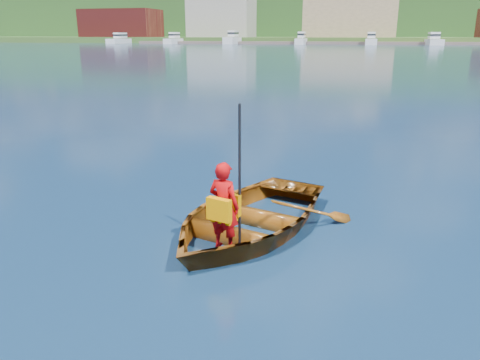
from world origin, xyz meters
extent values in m
plane|color=#112248|center=(0.00, 0.00, 0.00)|extent=(600.00, 600.00, 0.00)
imported|color=brown|center=(-1.26, 0.50, 0.22)|extent=(3.46, 4.15, 0.74)
imported|color=#B7070A|center=(-1.37, -0.41, 0.70)|extent=(0.51, 0.40, 1.21)
cube|color=#D88500|center=(-1.41, -0.52, 0.70)|extent=(0.35, 0.19, 0.30)
cube|color=#D88500|center=(-1.34, -0.29, 0.70)|extent=(0.35, 0.17, 0.30)
cube|color=#D88500|center=(-1.37, -0.41, 0.52)|extent=(0.35, 0.30, 0.05)
cylinder|color=black|center=(-1.18, -0.31, 1.08)|extent=(0.04, 0.04, 1.95)
cube|color=#425D21|center=(0.00, 190.00, 1.00)|extent=(400.00, 80.00, 2.00)
cube|color=#2D5320|center=(0.00, 240.00, 11.00)|extent=(400.00, 100.00, 22.00)
cube|color=brown|center=(7.70, 148.00, 0.40)|extent=(160.01, 11.56, 0.80)
cube|color=brown|center=(-90.00, 165.00, 7.00)|extent=(28.00, 16.00, 10.00)
cube|color=gray|center=(-50.00, 165.00, 9.00)|extent=(22.00, 16.00, 14.00)
cube|color=tan|center=(-5.00, 165.00, 8.00)|extent=(30.00, 16.00, 12.00)
cube|color=silver|center=(-79.77, 143.00, 0.69)|extent=(3.35, 11.95, 1.73)
cube|color=silver|center=(-79.77, 144.20, 2.63)|extent=(2.34, 5.38, 1.80)
cube|color=black|center=(-79.77, 144.20, 2.73)|extent=(2.41, 5.62, 0.50)
cube|color=silver|center=(-60.14, 143.00, 0.73)|extent=(2.93, 10.47, 1.84)
cube|color=silver|center=(-60.14, 144.05, 2.74)|extent=(2.05, 4.71, 1.80)
cube|color=black|center=(-60.14, 144.05, 2.84)|extent=(2.11, 4.92, 0.50)
cube|color=silver|center=(-40.20, 143.00, 0.93)|extent=(3.21, 11.45, 2.33)
cube|color=silver|center=(-40.20, 144.14, 3.23)|extent=(2.24, 5.15, 1.80)
cube|color=black|center=(-40.20, 144.14, 3.33)|extent=(2.31, 5.38, 0.50)
cube|color=silver|center=(-18.42, 143.00, 0.78)|extent=(2.70, 9.63, 1.96)
cube|color=silver|center=(-18.42, 143.96, 2.86)|extent=(1.89, 4.33, 1.80)
cube|color=black|center=(-18.42, 143.96, 2.96)|extent=(1.94, 4.53, 0.50)
cube|color=silver|center=(2.28, 143.00, 0.74)|extent=(3.24, 11.57, 1.86)
cube|color=silver|center=(2.28, 144.16, 2.76)|extent=(2.27, 5.21, 1.80)
cube|color=black|center=(2.28, 144.16, 2.86)|extent=(2.33, 5.44, 0.50)
cube|color=silver|center=(19.71, 143.00, 0.71)|extent=(3.79, 13.55, 1.77)
cube|color=silver|center=(19.71, 144.35, 2.67)|extent=(2.66, 6.10, 1.80)
cube|color=black|center=(19.71, 144.35, 2.77)|extent=(2.73, 6.37, 0.50)
cylinder|color=#382314|center=(-64.61, 202.95, 6.18)|extent=(0.80, 0.80, 3.17)
sphere|color=#1B4D1C|center=(-64.61, 202.95, 10.41)|extent=(5.92, 5.92, 5.92)
cylinder|color=#382314|center=(-74.96, 221.06, 9.53)|extent=(0.80, 0.80, 2.64)
sphere|color=#1B4D1C|center=(-74.96, 221.06, 13.04)|extent=(4.92, 4.92, 4.92)
cylinder|color=#382314|center=(-58.72, 196.23, 5.01)|extent=(0.80, 0.80, 3.53)
sphere|color=#1B4D1C|center=(-58.72, 196.23, 9.72)|extent=(6.59, 6.59, 6.59)
cylinder|color=#382314|center=(-6.22, 270.40, 20.05)|extent=(0.80, 0.80, 3.94)
cylinder|color=#382314|center=(-106.32, 236.16, 12.93)|extent=(0.80, 0.80, 3.39)
sphere|color=#1B4D1C|center=(-106.32, 236.16, 17.44)|extent=(6.32, 6.32, 6.32)
cylinder|color=#382314|center=(-136.36, 210.21, 7.60)|extent=(0.80, 0.80, 3.12)
sphere|color=#1B4D1C|center=(-136.36, 210.21, 11.77)|extent=(5.83, 5.83, 5.83)
cylinder|color=#382314|center=(-155.82, 212.07, 8.13)|extent=(0.80, 0.80, 3.42)
sphere|color=#1B4D1C|center=(-155.82, 212.07, 12.69)|extent=(6.39, 6.39, 6.39)
cylinder|color=#382314|center=(-53.46, 245.61, 14.50)|extent=(0.80, 0.80, 2.75)
sphere|color=#1B4D1C|center=(-53.46, 245.61, 18.16)|extent=(5.12, 5.12, 5.12)
camera|label=1|loc=(0.26, -5.96, 2.87)|focal=35.00mm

